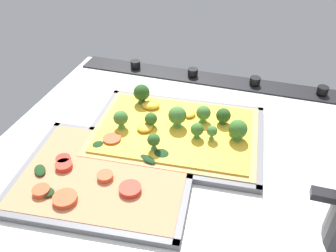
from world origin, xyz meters
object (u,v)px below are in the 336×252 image
(baking_tray_back, at_px, (106,176))
(veggie_pizza_back, at_px, (103,173))
(baking_tray_front, at_px, (175,134))
(broccoli_pizza, at_px, (177,127))

(baking_tray_back, distance_m, veggie_pizza_back, 0.01)
(baking_tray_front, height_order, veggie_pizza_back, veggie_pizza_back)
(baking_tray_back, relative_size, veggie_pizza_back, 1.08)
(broccoli_pizza, bearing_deg, baking_tray_back, 60.78)
(baking_tray_front, height_order, broccoli_pizza, broccoli_pizza)
(baking_tray_front, height_order, baking_tray_back, same)
(baking_tray_front, relative_size, baking_tray_back, 1.12)
(baking_tray_front, bearing_deg, broccoli_pizza, -107.04)
(baking_tray_back, height_order, veggie_pizza_back, veggie_pizza_back)
(broccoli_pizza, height_order, baking_tray_back, broccoli_pizza)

